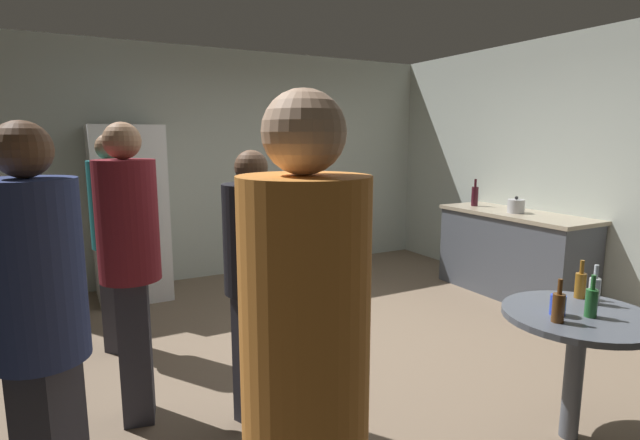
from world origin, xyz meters
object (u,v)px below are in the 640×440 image
(beer_bottle_amber, at_px, (580,284))
(beer_bottle_clear, at_px, (594,290))
(plastic_cup_blue, at_px, (558,305))
(foreground_table, at_px, (578,331))
(person_in_black_shirt, at_px, (254,267))
(wine_bottle_on_counter, at_px, (475,196))
(person_in_orange_shirt, at_px, (305,376))
(person_in_teal_shirt, at_px, (115,227))
(beer_bottle_green, at_px, (591,302))
(beer_bottle_brown, at_px, (558,306))
(person_in_navy_shirt, at_px, (39,317))
(refrigerator, at_px, (129,213))
(person_in_maroon_shirt, at_px, (129,251))
(kettle, at_px, (516,206))

(beer_bottle_amber, relative_size, beer_bottle_clear, 1.00)
(beer_bottle_amber, bearing_deg, plastic_cup_blue, -161.83)
(foreground_table, height_order, person_in_black_shirt, person_in_black_shirt)
(wine_bottle_on_counter, xyz_separation_m, beer_bottle_amber, (-1.50, -2.32, -0.20))
(person_in_orange_shirt, relative_size, person_in_teal_shirt, 1.05)
(beer_bottle_amber, xyz_separation_m, plastic_cup_blue, (-0.37, -0.12, -0.03))
(beer_bottle_green, bearing_deg, person_in_orange_shirt, -167.49)
(beer_bottle_brown, relative_size, plastic_cup_blue, 2.09)
(beer_bottle_green, distance_m, person_in_navy_shirt, 2.61)
(beer_bottle_clear, bearing_deg, beer_bottle_amber, 75.25)
(foreground_table, bearing_deg, wine_bottle_on_counter, 54.98)
(person_in_navy_shirt, bearing_deg, wine_bottle_on_counter, 60.22)
(wine_bottle_on_counter, xyz_separation_m, person_in_navy_shirt, (-4.29, -2.03, 0.00))
(refrigerator, distance_m, person_in_maroon_shirt, 2.45)
(foreground_table, height_order, beer_bottle_green, beer_bottle_green)
(refrigerator, xyz_separation_m, person_in_maroon_shirt, (-0.30, -2.43, 0.14))
(beer_bottle_amber, bearing_deg, wine_bottle_on_counter, 57.10)
(foreground_table, relative_size, person_in_navy_shirt, 0.46)
(person_in_teal_shirt, bearing_deg, person_in_black_shirt, -17.49)
(person_in_navy_shirt, xyz_separation_m, person_in_orange_shirt, (0.64, -0.94, 0.04))
(refrigerator, xyz_separation_m, person_in_black_shirt, (0.33, -2.75, 0.04))
(refrigerator, xyz_separation_m, foreground_table, (1.82, -3.78, -0.27))
(beer_bottle_amber, relative_size, beer_bottle_brown, 1.00)
(refrigerator, height_order, beer_bottle_brown, refrigerator)
(foreground_table, relative_size, beer_bottle_clear, 3.48)
(kettle, xyz_separation_m, beer_bottle_green, (-1.74, -1.96, -0.15))
(person_in_maroon_shirt, height_order, person_in_navy_shirt, person_in_maroon_shirt)
(beer_bottle_green, height_order, person_in_teal_shirt, person_in_teal_shirt)
(plastic_cup_blue, distance_m, person_in_maroon_shirt, 2.39)
(beer_bottle_brown, relative_size, beer_bottle_green, 1.00)
(beer_bottle_green, xyz_separation_m, person_in_navy_shirt, (-2.55, 0.51, 0.20))
(beer_bottle_clear, bearing_deg, person_in_maroon_shirt, 151.05)
(person_in_maroon_shirt, bearing_deg, beer_bottle_brown, -24.23)
(wine_bottle_on_counter, height_order, person_in_black_shirt, person_in_black_shirt)
(person_in_orange_shirt, xyz_separation_m, person_in_black_shirt, (0.42, 1.51, -0.12))
(beer_bottle_amber, height_order, beer_bottle_green, same)
(beer_bottle_brown, xyz_separation_m, beer_bottle_green, (0.22, -0.03, 0.00))
(kettle, bearing_deg, person_in_black_shirt, -164.78)
(beer_bottle_amber, xyz_separation_m, beer_bottle_clear, (-0.03, -0.10, 0.00))
(kettle, distance_m, person_in_maroon_shirt, 3.89)
(kettle, relative_size, wine_bottle_on_counter, 0.79)
(person_in_navy_shirt, bearing_deg, plastic_cup_blue, 25.23)
(beer_bottle_green, height_order, person_in_black_shirt, person_in_black_shirt)
(beer_bottle_brown, bearing_deg, kettle, 44.56)
(person_in_maroon_shirt, relative_size, person_in_navy_shirt, 1.01)
(beer_bottle_green, bearing_deg, foreground_table, 89.62)
(person_in_maroon_shirt, bearing_deg, foreground_table, -20.79)
(foreground_table, bearing_deg, person_in_maroon_shirt, 147.55)
(refrigerator, bearing_deg, beer_bottle_clear, -61.29)
(kettle, distance_m, beer_bottle_clear, 2.40)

